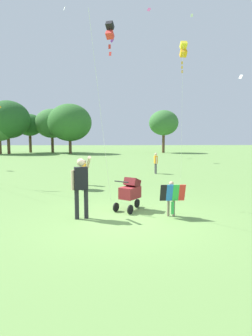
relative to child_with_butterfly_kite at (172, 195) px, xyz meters
name	(u,v)px	position (x,y,z in m)	size (l,w,h in m)	color
ground_plane	(126,220)	(-1.31, -0.30, -0.62)	(120.00, 120.00, 0.00)	#668E47
treeline_distant	(46,123)	(-10.47, 29.39, 3.26)	(24.67, 7.13, 6.51)	brown
child_with_butterfly_kite	(172,195)	(0.00, 0.00, 0.00)	(0.71, 0.35, 1.02)	#7F705B
person_adult_flyer	(81,183)	(-2.55, -0.15, 0.40)	(0.56, 0.59, 1.76)	#232328
stroller	(130,191)	(-1.14, 0.75, -0.01)	(0.89, 1.05, 1.03)	black
kite_adult_black	(110,32)	(-1.79, 2.12, 5.14)	(0.68, 2.32, 6.12)	black
kite_blue_high	(183,50)	(1.83, 7.24, 6.01)	(0.49, 1.57, 7.07)	yellow
distant_kites_cluster	(135,44)	(0.24, 21.81, 10.61)	(31.52, 15.14, 9.09)	white
person_red_shirt	(85,170)	(-3.06, 5.38, 0.07)	(0.30, 0.28, 1.17)	#232328
person_sitting_far	(156,161)	(0.76, 9.40, 0.12)	(0.20, 0.40, 1.26)	#4C4C51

